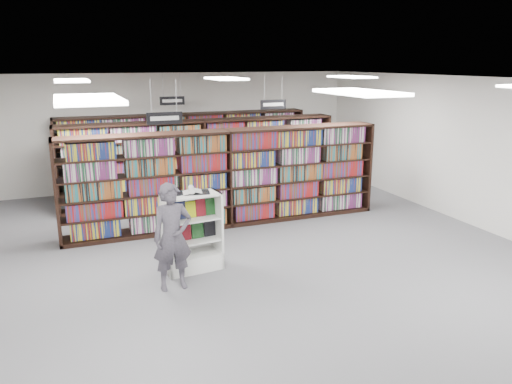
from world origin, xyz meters
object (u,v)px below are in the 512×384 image
object	(u,v)px
open_book	(192,191)
shopper	(173,237)
endcap_display	(192,244)
bookshelf_row_near	(227,178)

from	to	relation	value
open_book	shopper	world-z (taller)	shopper
shopper	endcap_display	bearing A→B (deg)	51.44
open_book	shopper	bearing A→B (deg)	-117.00
bookshelf_row_near	open_book	bearing A→B (deg)	-122.11
bookshelf_row_near	open_book	distance (m)	2.47
bookshelf_row_near	endcap_display	distance (m)	2.56
endcap_display	shopper	xyz separation A→B (m)	(-0.46, -0.63, 0.39)
endcap_display	bookshelf_row_near	bearing A→B (deg)	50.93
bookshelf_row_near	shopper	xyz separation A→B (m)	(-1.80, -2.74, -0.19)
bookshelf_row_near	open_book	world-z (taller)	bookshelf_row_near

